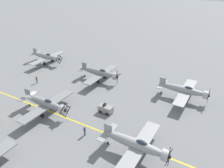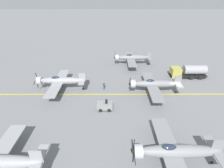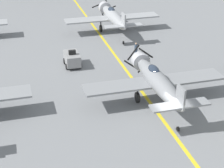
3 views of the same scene
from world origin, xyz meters
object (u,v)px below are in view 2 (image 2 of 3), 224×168
Objects in this scene: airplane_far_center at (60,81)px; tow_tractor at (105,106)px; airplane_mid_right at (132,58)px; ground_crew_walking at (104,85)px; traffic_cone at (185,68)px; fuel_tanker at (188,71)px; airplane_mid_left at (175,151)px; airplane_mid_center at (154,84)px.

airplane_far_center reaches higher than tow_tractor.
airplane_mid_right is 7.30× the size of ground_crew_walking.
fuel_tanker is at bearing 163.55° from traffic_cone.
fuel_tanker is 5.44m from traffic_cone.
ground_crew_walking is at bearing 37.27° from airplane_mid_left.
airplane_mid_left reaches higher than airplane_far_center.
airplane_mid_left is 16.11m from airplane_mid_center.
tow_tractor is (-20.73, 6.60, -1.22)m from airplane_mid_right.
airplane_mid_left is 21.82× the size of traffic_cone.
airplane_mid_center is at bearing 126.83° from fuel_tanker.
airplane_far_center is 31.37m from traffic_cone.
airplane_mid_left is at bearing -142.70° from tow_tractor.
tow_tractor is at bearing 103.01° from airplane_mid_center.
airplane_mid_right is (31.34, 1.48, 0.00)m from airplane_mid_left.
traffic_cone is at bearing -16.45° from fuel_tanker.
ground_crew_walking is (17.58, 8.52, -1.12)m from airplane_mid_left.
ground_crew_walking is at bearing 117.36° from traffic_cone.
tow_tractor is at bearing -122.94° from airplane_far_center.
traffic_cone is at bearing -65.93° from airplane_far_center.
fuel_tanker is at bearing -74.51° from airplane_far_center.
airplane_far_center is at bearing 53.19° from tow_tractor.
airplane_mid_right is at bearing -7.92° from airplane_mid_center.
tow_tractor is (-5.46, 9.22, -1.22)m from airplane_mid_center.
airplane_mid_left is 1.00× the size of airplane_mid_center.
fuel_tanker is 14.55× the size of traffic_cone.
ground_crew_walking is at bearing -85.35° from airplane_far_center.
airplane_mid_center is 4.62× the size of tow_tractor.
airplane_mid_left is 19.57m from ground_crew_walking.
airplane_mid_center reaches higher than traffic_cone.
airplane_mid_left is 25.53m from fuel_tanker.
airplane_mid_right is (13.88, -15.76, 0.00)m from airplane_far_center.
airplane_far_center is 1.00× the size of airplane_mid_right.
fuel_tanker is at bearing -13.24° from airplane_mid_left.
airplane_far_center reaches higher than ground_crew_walking.
tow_tractor is 26.87m from traffic_cone.
airplane_mid_center is at bearing 137.92° from traffic_cone.
fuel_tanker reaches higher than ground_crew_walking.
airplane_mid_left reaches higher than fuel_tanker.
airplane_mid_left reaches higher than ground_crew_walking.
airplane_far_center is at bearing 56.05° from airplane_mid_left.
tow_tractor is (-6.85, -9.16, -1.22)m from airplane_far_center.
ground_crew_walking is at bearing 63.46° from airplane_mid_center.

